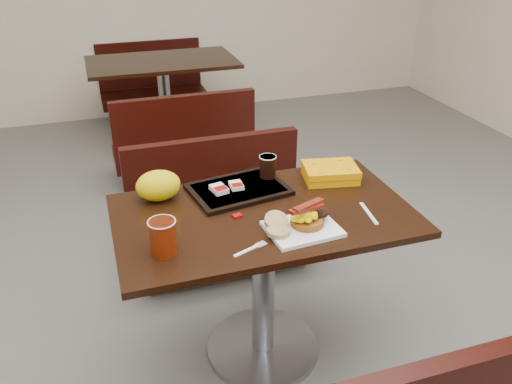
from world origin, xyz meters
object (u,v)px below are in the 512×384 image
object	(u,v)px
bench_far_s	(181,135)
hashbrown_sleeve_right	(236,185)
table_far	(165,104)
knife	(369,213)
coffee_cup_near	(163,237)
paper_bag	(158,185)
bench_far_n	(153,83)
table_near	(263,286)
clamshell	(330,173)
pancake_stack	(307,221)
coffee_cup_far	(268,167)
hashbrown_sleeve_left	(219,189)
fork	(246,251)
platter	(302,229)
bench_near_n	(222,213)
tray	(238,189)

from	to	relation	value
bench_far_s	hashbrown_sleeve_right	size ratio (longest dim) A/B	13.84
table_far	knife	distance (m)	2.80
coffee_cup_near	paper_bag	world-z (taller)	same
paper_bag	bench_far_n	bearing A→B (deg)	82.83
coffee_cup_near	table_far	bearing A→B (deg)	81.15
table_near	hashbrown_sleeve_right	size ratio (longest dim) A/B	16.61
bench_far_n	paper_bag	size ratio (longest dim) A/B	5.32
clamshell	table_far	bearing A→B (deg)	109.97
pancake_stack	coffee_cup_far	size ratio (longest dim) A/B	1.31
clamshell	knife	bearing A→B (deg)	-76.36
table_far	paper_bag	xyz separation A→B (m)	(-0.38, -2.36, 0.44)
hashbrown_sleeve_left	paper_bag	distance (m)	0.26
table_far	bench_far_n	world-z (taller)	table_far
fork	knife	world-z (taller)	same
bench_far_n	fork	distance (m)	3.57
knife	platter	bearing A→B (deg)	-75.87
bench_near_n	clamshell	bearing A→B (deg)	-52.86
knife	hashbrown_sleeve_right	distance (m)	0.57
coffee_cup_near	coffee_cup_far	size ratio (longest dim) A/B	1.31
fork	coffee_cup_far	bearing A→B (deg)	41.52
bench_far_s	tray	size ratio (longest dim) A/B	2.46
table_near	paper_bag	size ratio (longest dim) A/B	6.39
knife	table_near	bearing A→B (deg)	-102.25
bench_far_n	pancake_stack	world-z (taller)	pancake_stack
bench_far_s	pancake_stack	bearing A→B (deg)	-86.64
bench_far_s	knife	xyz separation A→B (m)	(0.40, -2.04, 0.39)
platter	hashbrown_sleeve_right	size ratio (longest dim) A/B	3.71
table_near	bench_near_n	size ratio (longest dim) A/B	1.20
tray	fork	bearing A→B (deg)	-112.33
paper_bag	platter	bearing A→B (deg)	-41.11
bench_near_n	paper_bag	bearing A→B (deg)	-130.00
clamshell	table_near	bearing A→B (deg)	-142.39
tray	hashbrown_sleeve_left	bearing A→B (deg)	176.15
clamshell	fork	bearing A→B (deg)	-129.74
table_near	knife	world-z (taller)	knife
pancake_stack	paper_bag	world-z (taller)	paper_bag
table_far	hashbrown_sleeve_right	world-z (taller)	hashbrown_sleeve_right
pancake_stack	fork	world-z (taller)	pancake_stack
table_near	platter	bearing A→B (deg)	-61.72
platter	knife	size ratio (longest dim) A/B	1.54
platter	tray	bearing A→B (deg)	105.78
table_near	hashbrown_sleeve_right	world-z (taller)	hashbrown_sleeve_right
table_far	coffee_cup_near	world-z (taller)	coffee_cup_near
bench_far_n	tray	world-z (taller)	tray
hashbrown_sleeve_left	bench_far_s	bearing A→B (deg)	73.30
coffee_cup_near	platter	bearing A→B (deg)	-1.80
knife	paper_bag	xyz separation A→B (m)	(-0.78, 0.38, 0.06)
coffee_cup_near	hashbrown_sleeve_right	size ratio (longest dim) A/B	1.80
knife	fork	bearing A→B (deg)	-72.01
knife	hashbrown_sleeve_right	size ratio (longest dim) A/B	2.42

